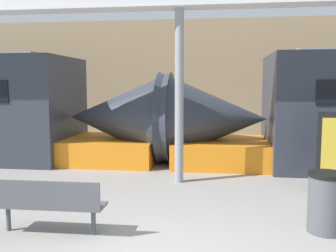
% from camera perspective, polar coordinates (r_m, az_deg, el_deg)
% --- Properties ---
extents(station_wall, '(56.00, 0.20, 5.00)m').
position_cam_1_polar(station_wall, '(15.96, 5.00, 7.08)').
color(station_wall, '#9E8460').
rests_on(station_wall, ground_plane).
extents(bench_near, '(1.72, 0.46, 0.86)m').
position_cam_1_polar(bench_near, '(6.03, -17.92, -10.89)').
color(bench_near, '#4C4F54').
rests_on(bench_near, ground_plane).
extents(trash_bin, '(0.57, 0.57, 0.94)m').
position_cam_1_polar(trash_bin, '(6.34, 22.96, -10.67)').
color(trash_bin, '#4C4F54').
rests_on(trash_bin, ground_plane).
extents(support_column_near, '(0.20, 0.20, 3.98)m').
position_cam_1_polar(support_column_near, '(8.61, 1.72, 4.44)').
color(support_column_near, gray).
rests_on(support_column_near, ground_plane).
extents(canopy_beam, '(28.00, 0.60, 0.28)m').
position_cam_1_polar(canopy_beam, '(8.81, 1.77, 18.44)').
color(canopy_beam, silver).
rests_on(canopy_beam, support_column_near).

